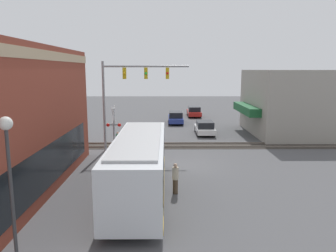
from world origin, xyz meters
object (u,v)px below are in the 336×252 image
at_px(parked_car_red, 194,112).
at_px(streetlamp, 10,181).
at_px(parked_car_blue, 176,118).
at_px(parked_car_white, 205,128).
at_px(city_bus, 140,163).
at_px(crossing_signal, 114,125).
at_px(pedestrian_at_crossing, 118,141).
at_px(pedestrian_near_bus, 175,178).

bearing_deg(parked_car_red, streetlamp, 165.99).
bearing_deg(parked_car_blue, parked_car_white, -158.31).
bearing_deg(city_bus, parked_car_blue, -6.25).
xyz_separation_m(crossing_signal, parked_car_red, (20.78, -8.15, -1.62)).
distance_m(city_bus, parked_car_red, 30.31).
xyz_separation_m(pedestrian_at_crossing, pedestrian_near_bus, (-9.28, -4.42, 0.03)).
height_order(city_bus, streetlamp, streetlamp).
bearing_deg(parked_car_blue, pedestrian_near_bus, 178.27).
bearing_deg(city_bus, pedestrian_near_bus, -81.64).
height_order(parked_car_white, pedestrian_near_bus, pedestrian_near_bus).
relative_size(streetlamp, pedestrian_at_crossing, 3.17).
xyz_separation_m(city_bus, parked_car_white, (16.68, -5.40, -1.12)).
bearing_deg(parked_car_blue, city_bus, 173.75).
bearing_deg(streetlamp, parked_car_white, -21.36).
bearing_deg(pedestrian_near_bus, parked_car_blue, -1.73).
bearing_deg(parked_car_white, parked_car_red, 0.00).
relative_size(streetlamp, pedestrian_near_bus, 3.07).
xyz_separation_m(parked_car_red, pedestrian_at_crossing, (-20.24, 7.93, 0.15)).
height_order(city_bus, parked_car_red, city_bus).
bearing_deg(crossing_signal, streetlamp, 176.71).
bearing_deg(parked_car_red, city_bus, 169.73).
distance_m(city_bus, crossing_signal, 9.44).
distance_m(parked_car_white, parked_car_red, 13.12).
relative_size(city_bus, streetlamp, 2.06).
height_order(parked_car_white, parked_car_red, parked_car_red).
relative_size(parked_car_blue, pedestrian_at_crossing, 2.80).
height_order(crossing_signal, streetlamp, streetlamp).
bearing_deg(parked_car_white, city_bus, 162.06).
distance_m(parked_car_white, pedestrian_at_crossing, 10.66).
bearing_deg(pedestrian_at_crossing, parked_car_red, -21.40).
height_order(city_bus, pedestrian_at_crossing, city_bus).
bearing_deg(pedestrian_at_crossing, streetlamp, 176.03).
bearing_deg(parked_car_red, pedestrian_at_crossing, 158.60).
distance_m(pedestrian_at_crossing, pedestrian_near_bus, 10.28).
height_order(streetlamp, pedestrian_at_crossing, streetlamp).
distance_m(parked_car_white, pedestrian_near_bus, 16.78).
bearing_deg(pedestrian_at_crossing, crossing_signal, 157.79).
bearing_deg(crossing_signal, pedestrian_at_crossing, -22.21).
bearing_deg(parked_car_white, pedestrian_near_bus, 167.93).
distance_m(parked_car_white, parked_car_blue, 7.58).
distance_m(city_bus, pedestrian_at_crossing, 9.94).
height_order(parked_car_blue, parked_car_red, parked_car_blue).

